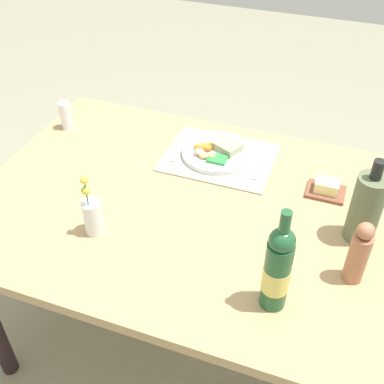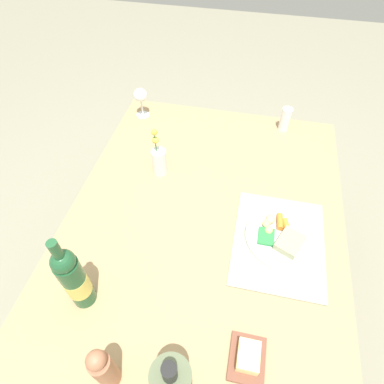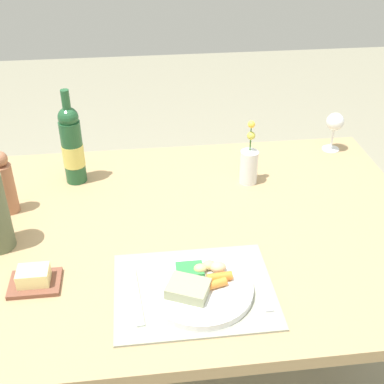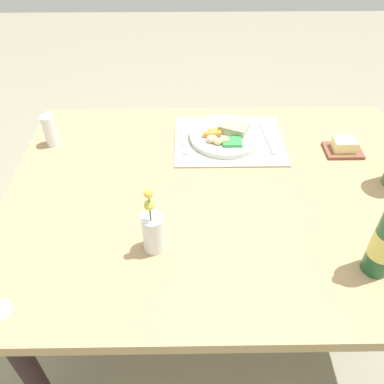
{
  "view_description": "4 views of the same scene",
  "coord_description": "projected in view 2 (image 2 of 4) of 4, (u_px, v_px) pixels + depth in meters",
  "views": [
    {
      "loc": [
        -0.46,
        1.15,
        1.8
      ],
      "look_at": [
        -0.04,
        0.0,
        0.78
      ],
      "focal_mm": 45.34,
      "sensor_mm": 36.0,
      "label": 1
    },
    {
      "loc": [
        -0.71,
        -0.1,
        1.72
      ],
      "look_at": [
        0.08,
        0.06,
        0.78
      ],
      "focal_mm": 30.14,
      "sensor_mm": 36.0,
      "label": 2
    },
    {
      "loc": [
        -0.17,
        -1.22,
        1.64
      ],
      "look_at": [
        -0.01,
        0.09,
        0.79
      ],
      "focal_mm": 47.32,
      "sensor_mm": 36.0,
      "label": 3
    },
    {
      "loc": [
        0.11,
        0.95,
        1.59
      ],
      "look_at": [
        0.1,
        0.09,
        0.81
      ],
      "focal_mm": 37.24,
      "sensor_mm": 36.0,
      "label": 4
    }
  ],
  "objects": [
    {
      "name": "wine_bottle",
      "position": [
        74.0,
        279.0,
        0.92
      ],
      "size": [
        0.07,
        0.07,
        0.33
      ],
      "color": "#20532F",
      "rests_on": "dining_table"
    },
    {
      "name": "dinner_plate",
      "position": [
        283.0,
        237.0,
        1.14
      ],
      "size": [
        0.27,
        0.27,
        0.05
      ],
      "color": "white",
      "rests_on": "placemat"
    },
    {
      "name": "fork",
      "position": [
        280.0,
        280.0,
        1.05
      ],
      "size": [
        0.04,
        0.2,
        0.0
      ],
      "primitive_type": "cube",
      "rotation": [
        0.0,
        0.0,
        0.09
      ],
      "color": "silver",
      "rests_on": "placemat"
    },
    {
      "name": "salt_shaker",
      "position": [
        285.0,
        119.0,
        1.52
      ],
      "size": [
        0.05,
        0.05,
        0.12
      ],
      "primitive_type": "cylinder",
      "color": "white",
      "rests_on": "dining_table"
    },
    {
      "name": "dining_table",
      "position": [
        204.0,
        230.0,
        1.28
      ],
      "size": [
        1.39,
        1.04,
        0.73
      ],
      "color": "tan",
      "rests_on": "ground_plane"
    },
    {
      "name": "butter_dish",
      "position": [
        248.0,
        357.0,
        0.89
      ],
      "size": [
        0.13,
        0.1,
        0.05
      ],
      "color": "brown",
      "rests_on": "dining_table"
    },
    {
      "name": "flower_vase",
      "position": [
        159.0,
        160.0,
        1.33
      ],
      "size": [
        0.06,
        0.06,
        0.22
      ],
      "color": "silver",
      "rests_on": "dining_table"
    },
    {
      "name": "pepper_mill",
      "position": [
        104.0,
        369.0,
        0.8
      ],
      "size": [
        0.06,
        0.06,
        0.21
      ],
      "color": "#A86A4B",
      "rests_on": "dining_table"
    },
    {
      "name": "placemat",
      "position": [
        279.0,
        242.0,
        1.15
      ],
      "size": [
        0.4,
        0.32,
        0.01
      ],
      "primitive_type": "cube",
      "color": "#979B87",
      "rests_on": "dining_table"
    },
    {
      "name": "knife",
      "position": [
        282.0,
        205.0,
        1.25
      ],
      "size": [
        0.03,
        0.19,
        0.0
      ],
      "primitive_type": "cube",
      "rotation": [
        0.0,
        0.0,
        0.06
      ],
      "color": "silver",
      "rests_on": "placemat"
    },
    {
      "name": "wine_glass",
      "position": [
        141.0,
        96.0,
        1.55
      ],
      "size": [
        0.07,
        0.07,
        0.15
      ],
      "color": "white",
      "rests_on": "dining_table"
    },
    {
      "name": "ground_plane",
      "position": [
        200.0,
        296.0,
        1.77
      ],
      "size": [
        8.0,
        8.0,
        0.0
      ],
      "primitive_type": "plane",
      "color": "gray"
    }
  ]
}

